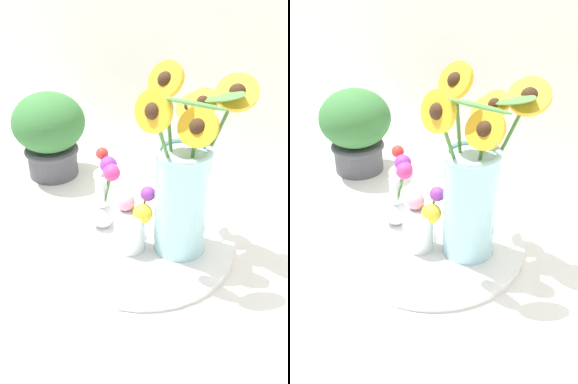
% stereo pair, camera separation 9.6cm
% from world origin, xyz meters
% --- Properties ---
extents(ground_plane, '(6.00, 6.00, 0.00)m').
position_xyz_m(ground_plane, '(0.00, 0.00, 0.00)').
color(ground_plane, silver).
extents(serving_tray, '(0.41, 0.41, 0.02)m').
position_xyz_m(serving_tray, '(0.03, 0.02, 0.01)').
color(serving_tray, white).
rests_on(serving_tray, ground_plane).
extents(mason_jar_sunflowers, '(0.20, 0.24, 0.41)m').
position_xyz_m(mason_jar_sunflowers, '(0.11, 0.06, 0.18)').
color(mason_jar_sunflowers, '#9ED1D6').
rests_on(mason_jar_sunflowers, serving_tray).
extents(vase_small_center, '(0.08, 0.09, 0.15)m').
position_xyz_m(vase_small_center, '(0.03, -0.01, 0.08)').
color(vase_small_center, white).
rests_on(vase_small_center, serving_tray).
extents(vase_bulb_right, '(0.09, 0.08, 0.19)m').
position_xyz_m(vase_bulb_right, '(-0.08, 0.02, 0.11)').
color(vase_bulb_right, white).
rests_on(vase_bulb_right, serving_tray).
extents(potted_plant, '(0.20, 0.20, 0.24)m').
position_xyz_m(potted_plant, '(-0.39, 0.13, 0.14)').
color(potted_plant, '#4C4C51').
rests_on(potted_plant, ground_plane).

